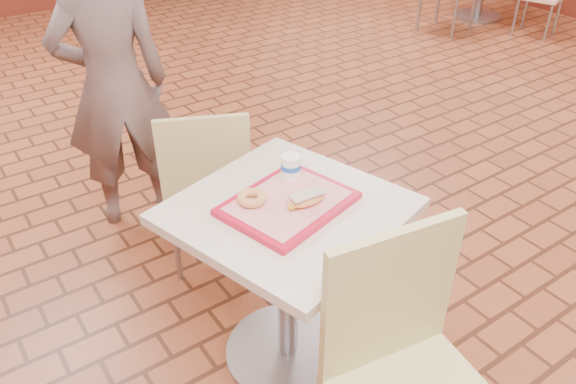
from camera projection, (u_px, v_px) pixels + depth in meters
wainscot_band at (409, 104)px, 3.19m from camera, size 8.00×10.00×1.00m
main_table at (288, 261)px, 2.06m from camera, size 0.71×0.71×0.75m
chair_main_front at (407, 368)px, 1.63m from camera, size 0.50×0.50×0.95m
chair_main_back at (207, 181)px, 2.57m from camera, size 0.52×0.52×0.85m
customer at (114, 86)px, 2.75m from camera, size 0.62×0.47×1.52m
serving_tray at (288, 203)px, 1.92m from camera, size 0.42×0.33×0.03m
ring_donut at (252, 198)px, 1.89m from camera, size 0.13×0.13×0.03m
long_john_donut at (306, 199)px, 1.88m from camera, size 0.14×0.08×0.04m
paper_cup at (291, 167)px, 2.00m from camera, size 0.07×0.07×0.09m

